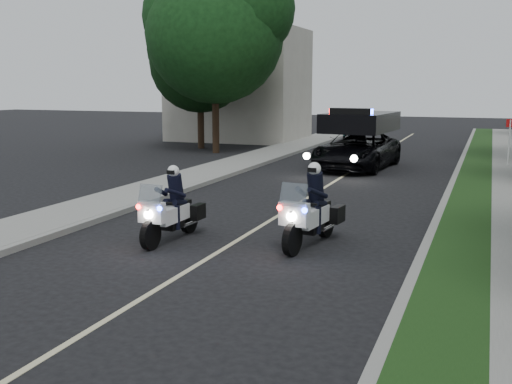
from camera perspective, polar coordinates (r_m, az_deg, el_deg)
ground at (r=12.04m, az=-5.55°, el=-6.87°), size 120.00×120.00×0.00m
curb_right at (r=20.59m, az=17.77°, el=0.01°), size 0.20×60.00×0.15m
grass_verge at (r=20.56m, az=19.72°, el=-0.10°), size 1.20×60.00×0.16m
curb_left at (r=22.57m, az=-3.46°, el=1.33°), size 0.20×60.00×0.15m
sidewalk_left at (r=23.05m, az=-5.95°, el=1.48°), size 2.00×60.00×0.16m
building_far at (r=39.33m, az=-1.59°, el=10.07°), size 8.00×6.00×7.00m
lane_marking at (r=21.22m, az=6.66°, el=0.52°), size 0.12×50.00×0.01m
police_moto_left at (r=13.94m, az=-7.97°, el=-4.56°), size 0.78×2.05×1.72m
police_moto_right at (r=13.43m, az=5.16°, el=-5.07°), size 1.06×2.26×1.85m
police_suv at (r=26.06m, az=9.51°, el=2.22°), size 3.09×5.89×2.77m
bicycle at (r=34.85m, az=8.59°, el=4.20°), size 0.78×1.78×0.91m
cyclist at (r=34.85m, az=8.59°, el=4.20°), size 0.69×0.48×1.87m
sign_post at (r=27.62m, az=22.65°, el=2.01°), size 0.42×0.42×2.17m
tree_left_near at (r=31.78m, az=-3.80°, el=3.73°), size 7.33×7.33×11.77m
tree_left_far at (r=34.07m, az=-5.20°, el=4.14°), size 5.55×5.55×9.20m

